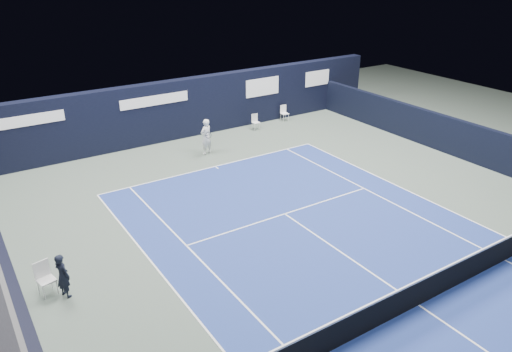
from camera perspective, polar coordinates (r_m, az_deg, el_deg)
The scene contains 12 objects.
ground at distance 16.20m, azimuth 12.66°, elevation -10.51°, with size 48.00×48.00×0.00m, color #4A584E.
court_surface at distance 15.19m, azimuth 18.11°, elevation -13.87°, with size 10.97×23.77×0.01m, color navy.
enclosure_wall_right at distance 25.59m, azimuth 23.32°, elevation 3.55°, with size 0.30×22.00×1.80m, color black.
folding_chair_back_a at distance 27.99m, azimuth -0.08°, elevation 6.35°, with size 0.41×0.39×0.86m.
folding_chair_back_b at distance 29.61m, azimuth 3.22°, elevation 7.36°, with size 0.43×0.42×0.90m.
line_judge_chair at distance 15.81m, azimuth -23.04°, elevation -10.45°, with size 0.54×0.53×1.04m.
line_judge at distance 15.43m, azimuth -21.22°, elevation -10.56°, with size 0.51×0.33×1.39m, color black.
court_markings at distance 15.18m, azimuth 18.11°, elevation -13.85°, with size 11.03×23.83×0.00m.
tennis_net at distance 14.89m, azimuth 18.36°, elevation -12.33°, with size 12.90×0.10×1.10m.
back_sponsor_wall at distance 26.59m, azimuth -9.62°, elevation 7.43°, with size 26.00×0.63×3.10m.
side_barrier_left at distance 15.47m, azimuth -25.99°, elevation -11.81°, with size 0.33×22.00×1.20m.
tennis_player at distance 24.44m, azimuth -5.73°, elevation 4.50°, with size 0.74×0.90×1.77m.
Camera 1 is at (-10.00, -6.97, 9.06)m, focal length 35.00 mm.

